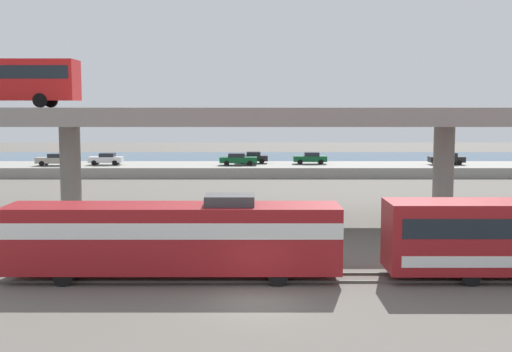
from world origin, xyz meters
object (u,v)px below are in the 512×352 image
object	(u,v)px
train_locomotive	(160,235)
parked_car_4	(241,159)
parked_car_1	(314,158)
parked_car_3	(59,159)
parked_car_2	(450,159)
parked_car_0	(256,157)
parked_car_5	(110,159)

from	to	relation	value
train_locomotive	parked_car_4	world-z (taller)	train_locomotive
parked_car_4	parked_car_1	bearing A→B (deg)	10.75
parked_car_1	parked_car_3	world-z (taller)	same
parked_car_3	parked_car_2	bearing A→B (deg)	-178.42
parked_car_1	parked_car_3	distance (m)	31.76
parked_car_1	parked_car_3	size ratio (longest dim) A/B	0.91
parked_car_0	parked_car_5	world-z (taller)	same
parked_car_1	parked_car_4	xyz separation A→B (m)	(-9.15, -1.74, 0.00)
parked_car_1	parked_car_4	size ratio (longest dim) A/B	0.91
train_locomotive	parked_car_3	distance (m)	53.22
parked_car_2	parked_car_4	bearing A→B (deg)	1.65
train_locomotive	parked_car_1	distance (m)	53.02
parked_car_1	parked_car_2	bearing A→B (deg)	176.71
parked_car_1	parked_car_5	distance (m)	25.72
parked_car_2	parked_car_3	xyz separation A→B (m)	(-48.77, -1.35, 0.00)
parked_car_0	parked_car_2	xyz separation A→B (m)	(24.49, -1.91, 0.00)
parked_car_2	parked_car_3	size ratio (longest dim) A/B	0.95
parked_car_3	train_locomotive	bearing A→B (deg)	111.95
train_locomotive	parked_car_0	size ratio (longest dim) A/B	4.29
train_locomotive	parked_car_5	distance (m)	52.25
parked_car_2	parked_car_3	world-z (taller)	same
parked_car_1	parked_car_3	xyz separation A→B (m)	(-31.67, -2.33, 0.00)
parked_car_2	parked_car_5	distance (m)	42.78
parked_car_1	parked_car_2	distance (m)	17.12
parked_car_0	train_locomotive	bearing A→B (deg)	85.24
train_locomotive	parked_car_4	xyz separation A→B (m)	(2.62, 49.95, -0.19)
parked_car_2	parked_car_3	bearing A→B (deg)	1.58
parked_car_1	parked_car_5	xyz separation A→B (m)	(-25.68, -1.32, 0.00)
parked_car_0	parked_car_1	distance (m)	7.45
parked_car_3	parked_car_0	bearing A→B (deg)	-172.35
parked_car_5	parked_car_2	bearing A→B (deg)	-179.54
train_locomotive	parked_car_5	world-z (taller)	train_locomotive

